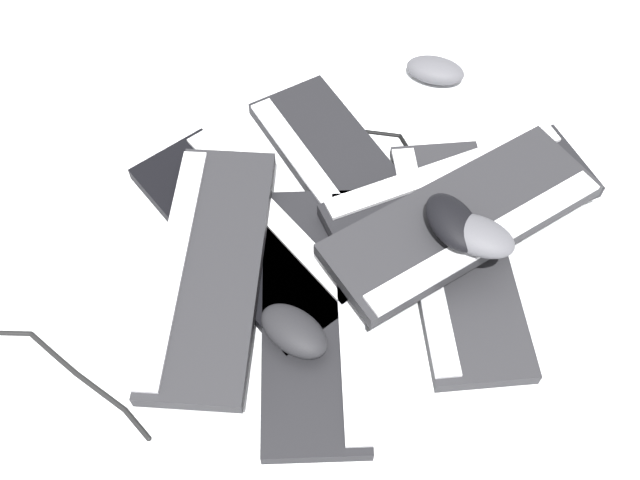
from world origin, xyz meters
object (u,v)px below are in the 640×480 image
at_px(mouse_0, 561,182).
at_px(mouse_3, 435,70).
at_px(mouse_2, 478,236).
at_px(keyboard_3, 456,254).
at_px(mouse_1, 294,331).
at_px(keyboard_1, 242,233).
at_px(keyboard_2, 315,312).
at_px(keyboard_6, 209,267).
at_px(mouse_4, 453,222).
at_px(keyboard_0, 345,175).
at_px(keyboard_5, 463,220).
at_px(keyboard_4, 460,199).

distance_m(mouse_0, mouse_3, 0.33).
height_order(mouse_2, mouse_3, mouse_2).
distance_m(keyboard_3, mouse_2, 0.10).
xyz_separation_m(keyboard_3, mouse_1, (-0.16, 0.25, 0.04)).
bearing_deg(keyboard_1, mouse_0, -77.62).
relative_size(keyboard_2, keyboard_6, 1.01).
xyz_separation_m(keyboard_3, mouse_3, (0.41, 0.01, 0.01)).
height_order(mouse_3, mouse_4, mouse_4).
bearing_deg(keyboard_6, keyboard_0, -44.28).
distance_m(mouse_1, mouse_3, 0.62).
relative_size(keyboard_5, keyboard_6, 1.01).
distance_m(keyboard_4, mouse_0, 0.19).
height_order(mouse_1, mouse_3, mouse_1).
bearing_deg(keyboard_1, keyboard_6, 155.02).
height_order(keyboard_1, mouse_1, mouse_1).
bearing_deg(keyboard_1, mouse_3, -41.28).
bearing_deg(mouse_1, mouse_3, 104.18).
xyz_separation_m(keyboard_6, mouse_1, (-0.11, -0.13, 0.01)).
distance_m(keyboard_5, mouse_3, 0.39).
height_order(keyboard_1, mouse_3, mouse_3).
height_order(keyboard_4, mouse_1, mouse_1).
bearing_deg(keyboard_6, keyboard_3, -81.89).
bearing_deg(keyboard_4, keyboard_1, 99.18).
bearing_deg(keyboard_5, mouse_1, 126.38).
xyz_separation_m(keyboard_1, mouse_4, (-0.04, -0.32, 0.10)).
bearing_deg(keyboard_4, mouse_4, 162.72).
xyz_separation_m(keyboard_3, mouse_2, (-0.03, -0.01, 0.10)).
height_order(keyboard_2, keyboard_4, keyboard_4).
xyz_separation_m(keyboard_1, keyboard_5, (-0.01, -0.34, 0.06)).
bearing_deg(mouse_2, keyboard_0, 160.45).
distance_m(keyboard_2, keyboard_4, 0.30).
bearing_deg(keyboard_1, keyboard_2, -138.82).
height_order(keyboard_2, keyboard_6, keyboard_6).
distance_m(keyboard_1, mouse_3, 0.50).
height_order(keyboard_1, mouse_0, mouse_0).
relative_size(keyboard_4, mouse_2, 4.20).
distance_m(keyboard_3, mouse_0, 0.24).
height_order(keyboard_1, mouse_2, mouse_2).
bearing_deg(keyboard_3, mouse_0, -52.12).
bearing_deg(keyboard_6, mouse_2, -86.43).
xyz_separation_m(keyboard_0, mouse_3, (0.25, -0.17, 0.01)).
height_order(keyboard_6, mouse_4, mouse_4).
distance_m(mouse_0, mouse_1, 0.53).
height_order(mouse_0, mouse_2, mouse_2).
bearing_deg(keyboard_6, mouse_4, -82.55).
relative_size(keyboard_2, mouse_4, 4.08).
bearing_deg(mouse_3, keyboard_6, -112.95).
relative_size(mouse_0, mouse_2, 1.00).
bearing_deg(keyboard_2, keyboard_1, 41.18).
height_order(keyboard_6, mouse_1, mouse_1).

